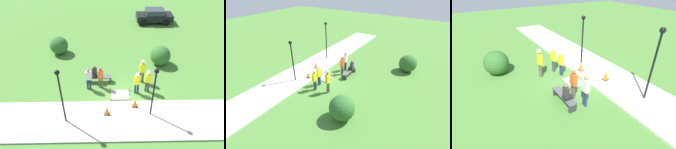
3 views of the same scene
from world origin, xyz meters
TOP-DOWN VIEW (x-y plane):
  - ground_plane at (0.00, 0.00)m, footprint 60.00×60.00m
  - sidewalk at (0.00, -1.60)m, footprint 28.00×3.20m
  - wet_concrete_patch at (-0.40, 0.68)m, footprint 1.36×1.09m
  - traffic_cone_near_patch at (-1.30, -1.13)m, footprint 0.34×0.34m
  - traffic_cone_far_patch at (0.51, -0.50)m, footprint 0.34×0.34m
  - park_bench at (-1.87, 2.23)m, footprint 1.83×0.44m
  - person_seated_on_bench at (-2.20, 2.28)m, footprint 0.36×0.44m
  - worker_supervisor at (0.76, 0.91)m, footprint 0.40×0.25m
  - worker_assistant at (1.28, 2.17)m, footprint 0.40×0.28m
  - worker_trainee at (1.52, 1.09)m, footprint 0.40×0.26m
  - bystander_in_orange_shirt at (-1.74, 1.58)m, footprint 0.40×0.23m
  - bystander_in_gray_shirt at (-2.58, 1.42)m, footprint 0.40×0.23m
  - lamppost_near at (1.42, -1.18)m, footprint 0.28×0.28m
  - lamppost_far at (-3.79, -1.64)m, footprint 0.28×0.28m
  - parked_car_black at (4.05, 12.80)m, footprint 4.02×2.00m
  - shrub_rounded_near at (-5.45, 6.33)m, footprint 1.40×1.40m
  - shrub_rounded_mid at (3.09, 4.50)m, footprint 1.62×1.62m
  - shrub_rounded_far at (-5.51, 6.38)m, footprint 1.58×1.58m

SIDE VIEW (x-z plane):
  - ground_plane at x=0.00m, z-range 0.00..0.00m
  - wet_concrete_patch at x=-0.40m, z-range -0.10..0.17m
  - sidewalk at x=0.00m, z-range 0.00..0.10m
  - park_bench at x=-1.87m, z-range 0.10..0.59m
  - traffic_cone_near_patch at x=-1.30m, z-range 0.10..0.72m
  - traffic_cone_far_patch at x=0.51m, z-range 0.10..0.74m
  - shrub_rounded_near at x=-5.45m, z-range 0.00..1.40m
  - shrub_rounded_far at x=-5.51m, z-range 0.00..1.58m
  - shrub_rounded_mid at x=3.09m, z-range 0.00..1.62m
  - parked_car_black at x=4.05m, z-range 0.03..1.61m
  - person_seated_on_bench at x=-2.20m, z-range 0.39..1.28m
  - bystander_in_orange_shirt at x=-1.74m, z-range 0.11..1.83m
  - bystander_in_gray_shirt at x=-2.58m, z-range 0.12..1.89m
  - worker_supervisor at x=0.76m, z-range 0.16..1.88m
  - worker_trainee at x=1.52m, z-range 0.17..1.94m
  - worker_assistant at x=1.28m, z-range 0.21..2.15m
  - lamppost_near at x=1.42m, z-range 0.67..4.13m
  - lamppost_far at x=-3.79m, z-range 0.70..4.49m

